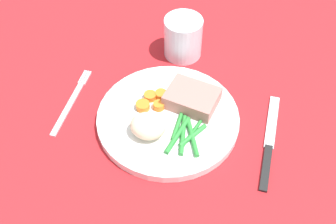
# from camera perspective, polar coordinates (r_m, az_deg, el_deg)

# --- Properties ---
(dining_table) EXTENTS (1.20, 0.90, 0.02)m
(dining_table) POSITION_cam_1_polar(r_m,az_deg,el_deg) (0.75, 1.37, -0.85)
(dining_table) COLOR red
(dining_table) RESTS_ON ground
(dinner_plate) EXTENTS (0.25, 0.25, 0.02)m
(dinner_plate) POSITION_cam_1_polar(r_m,az_deg,el_deg) (0.73, 0.00, -0.91)
(dinner_plate) COLOR white
(dinner_plate) RESTS_ON dining_table
(meat_portion) EXTENTS (0.10, 0.08, 0.03)m
(meat_portion) POSITION_cam_1_polar(r_m,az_deg,el_deg) (0.73, 3.38, 1.98)
(meat_portion) COLOR #B2756B
(meat_portion) RESTS_ON dinner_plate
(mashed_potatoes) EXTENTS (0.06, 0.05, 0.04)m
(mashed_potatoes) POSITION_cam_1_polar(r_m,az_deg,el_deg) (0.68, -2.82, -1.96)
(mashed_potatoes) COLOR beige
(mashed_potatoes) RESTS_ON dinner_plate
(carrot_slices) EXTENTS (0.05, 0.06, 0.01)m
(carrot_slices) POSITION_cam_1_polar(r_m,az_deg,el_deg) (0.74, -2.24, 1.56)
(carrot_slices) COLOR orange
(carrot_slices) RESTS_ON dinner_plate
(green_beans) EXTENTS (0.06, 0.09, 0.01)m
(green_beans) POSITION_cam_1_polar(r_m,az_deg,el_deg) (0.69, 2.35, -3.06)
(green_beans) COLOR #2D8C38
(green_beans) RESTS_ON dinner_plate
(fork) EXTENTS (0.01, 0.17, 0.00)m
(fork) POSITION_cam_1_polar(r_m,az_deg,el_deg) (0.78, -13.33, 1.40)
(fork) COLOR silver
(fork) RESTS_ON dining_table
(knife) EXTENTS (0.02, 0.21, 0.01)m
(knife) POSITION_cam_1_polar(r_m,az_deg,el_deg) (0.72, 13.93, -4.19)
(knife) COLOR black
(knife) RESTS_ON dining_table
(water_glass) EXTENTS (0.08, 0.08, 0.08)m
(water_glass) POSITION_cam_1_polar(r_m,az_deg,el_deg) (0.84, 2.10, 10.06)
(water_glass) COLOR silver
(water_glass) RESTS_ON dining_table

